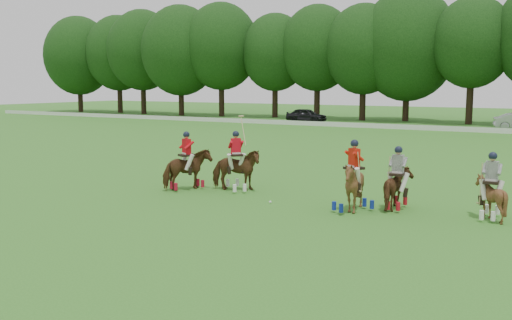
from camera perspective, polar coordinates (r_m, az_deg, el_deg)
The scene contains 10 objects.
ground at distance 17.55m, azimuth -7.02°, elevation -6.12°, with size 180.00×180.00×0.00m, color #337521.
tree_line at distance 62.57m, azimuth 21.12°, elevation 10.90°, with size 117.98×14.32×14.75m.
boundary_rail at distance 52.74m, azimuth 18.69°, elevation 2.98°, with size 120.00×0.10×0.44m, color white.
car_left at distance 61.95m, azimuth 5.06°, elevation 4.49°, with size 1.77×4.41×1.50m, color black.
polo_red_a at distance 22.50m, azimuth -6.92°, elevation -0.90°, with size 1.60×2.08×2.31m.
polo_red_b at distance 22.18m, azimuth -2.02°, elevation -0.95°, with size 2.13×2.13×2.88m.
polo_red_c at distance 18.80m, azimuth 9.73°, elevation -2.57°, with size 1.96×2.00×2.37m.
polo_stripe_a at distance 19.47m, azimuth 13.94°, elevation -2.67°, with size 1.03×1.67×2.12m.
polo_stripe_b at distance 18.95m, azimuth 22.41°, elevation -3.35°, with size 1.10×1.23×2.09m.
polo_ball at distance 20.00m, azimuth 1.43°, elevation -4.22°, with size 0.09×0.09×0.09m, color white.
Camera 1 is at (10.31, -13.58, 4.17)m, focal length 40.00 mm.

